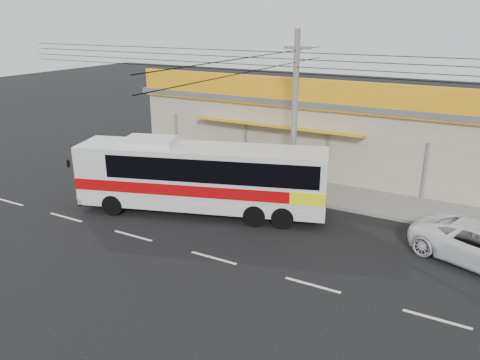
% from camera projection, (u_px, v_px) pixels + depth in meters
% --- Properties ---
extents(ground, '(120.00, 120.00, 0.00)m').
position_uv_depth(ground, '(245.00, 233.00, 19.95)').
color(ground, black).
rests_on(ground, ground).
extents(sidewalk, '(30.00, 3.20, 0.15)m').
position_uv_depth(sidewalk, '(298.00, 189.00, 24.90)').
color(sidewalk, slate).
rests_on(sidewalk, ground).
extents(lane_markings, '(50.00, 0.12, 0.01)m').
position_uv_depth(lane_markings, '(214.00, 258.00, 17.88)').
color(lane_markings, silver).
rests_on(lane_markings, ground).
extents(storefront_building, '(22.60, 9.20, 5.70)m').
position_uv_depth(storefront_building, '(333.00, 128.00, 28.75)').
color(storefront_building, '#A19482').
rests_on(storefront_building, ground).
extents(coach_bus, '(11.62, 5.83, 3.52)m').
position_uv_depth(coach_bus, '(205.00, 175.00, 21.47)').
color(coach_bus, silver).
rests_on(coach_bus, ground).
extents(motorbike_red, '(1.76, 1.02, 0.87)m').
position_uv_depth(motorbike_red, '(171.00, 161.00, 27.93)').
color(motorbike_red, maroon).
rests_on(motorbike_red, sidewalk).
extents(motorbike_dark, '(1.84, 0.53, 1.10)m').
position_uv_depth(motorbike_dark, '(158.00, 150.00, 29.83)').
color(motorbike_dark, black).
rests_on(motorbike_dark, sidewalk).
extents(utility_pole, '(34.00, 14.00, 8.26)m').
position_uv_depth(utility_pole, '(297.00, 62.00, 21.02)').
color(utility_pole, '#5D5D5A').
rests_on(utility_pole, ground).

